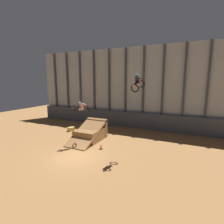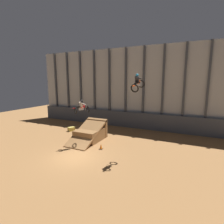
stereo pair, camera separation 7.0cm
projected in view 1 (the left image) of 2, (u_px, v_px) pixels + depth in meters
name	position (u px, v px, depth m)	size (l,w,h in m)	color
ground_plane	(76.00, 157.00, 16.27)	(60.00, 60.00, 0.00)	olive
arena_back_wall	(126.00, 88.00, 26.75)	(32.00, 0.40, 11.96)	#ADB2B7
lower_barrier	(124.00, 119.00, 26.96)	(31.36, 0.20, 2.39)	#474C56
dirt_ramp	(91.00, 133.00, 21.18)	(2.77, 5.17, 2.42)	brown
rider_bike_left_air	(82.00, 108.00, 18.54)	(1.47, 1.69, 1.46)	black
rider_bike_right_air	(138.00, 83.00, 15.12)	(0.89, 1.88, 1.62)	black
traffic_cone_near_ramp	(101.00, 147.00, 18.17)	(0.36, 0.36, 0.58)	black
hay_bale_trackside	(71.00, 129.00, 24.81)	(0.92, 1.07, 0.57)	#CCB751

